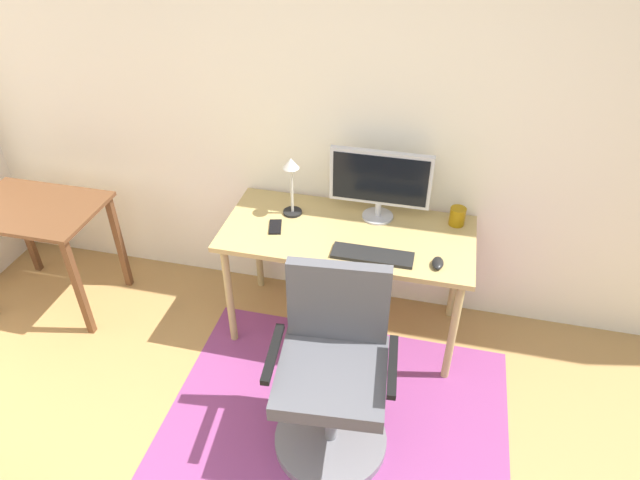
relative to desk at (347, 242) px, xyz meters
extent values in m
cube|color=silver|center=(0.07, 0.39, 0.64)|extent=(6.00, 0.10, 2.60)
cube|color=#7E386D|center=(0.10, -0.74, -0.65)|extent=(1.78, 1.45, 0.01)
cube|color=tan|center=(0.00, 0.00, 0.06)|extent=(1.40, 0.65, 0.03)
cylinder|color=tan|center=(-0.64, -0.26, -0.31)|extent=(0.04, 0.04, 0.70)
cylinder|color=tan|center=(0.64, -0.26, -0.31)|extent=(0.04, 0.04, 0.70)
cylinder|color=tan|center=(-0.64, 0.26, -0.31)|extent=(0.04, 0.04, 0.70)
cylinder|color=tan|center=(0.64, 0.26, -0.31)|extent=(0.04, 0.04, 0.70)
cylinder|color=#B2B2B7|center=(0.14, 0.18, 0.08)|extent=(0.18, 0.18, 0.01)
cylinder|color=#B2B2B7|center=(0.14, 0.18, 0.13)|extent=(0.04, 0.04, 0.08)
cube|color=#B7B7BC|center=(0.14, 0.18, 0.33)|extent=(0.57, 0.04, 0.32)
cube|color=black|center=(0.14, 0.16, 0.33)|extent=(0.53, 0.00, 0.28)
cube|color=black|center=(0.17, -0.20, 0.09)|extent=(0.43, 0.13, 0.02)
ellipsoid|color=black|center=(0.51, -0.20, 0.09)|extent=(0.06, 0.10, 0.03)
cylinder|color=#8D6309|center=(0.59, 0.21, 0.13)|extent=(0.09, 0.09, 0.11)
cube|color=black|center=(-0.40, -0.06, 0.08)|extent=(0.10, 0.15, 0.01)
cylinder|color=black|center=(-0.35, 0.11, 0.08)|extent=(0.11, 0.11, 0.01)
cylinder|color=beige|center=(-0.35, 0.11, 0.23)|extent=(0.02, 0.02, 0.28)
cone|color=beige|center=(-0.35, 0.11, 0.41)|extent=(0.09, 0.09, 0.06)
cylinder|color=slate|center=(0.10, -0.84, -0.63)|extent=(0.57, 0.57, 0.05)
cylinder|color=slate|center=(0.10, -0.84, -0.40)|extent=(0.06, 0.06, 0.42)
cube|color=#4C4C51|center=(0.10, -0.84, -0.15)|extent=(0.55, 0.55, 0.08)
cube|color=#4C4C51|center=(0.08, -0.62, 0.11)|extent=(0.48, 0.10, 0.44)
cube|color=black|center=(-0.17, -0.87, -0.04)|extent=(0.07, 0.35, 0.03)
cube|color=black|center=(0.37, -0.82, -0.04)|extent=(0.07, 0.35, 0.03)
cube|color=brown|center=(-1.89, -0.18, 0.06)|extent=(0.79, 0.55, 0.02)
cube|color=brown|center=(-1.53, -0.41, -0.31)|extent=(0.04, 0.04, 0.70)
cube|color=brown|center=(-2.25, 0.06, -0.31)|extent=(0.04, 0.04, 0.70)
cube|color=brown|center=(-1.53, 0.06, -0.31)|extent=(0.04, 0.04, 0.70)
camera|label=1|loc=(0.44, -2.52, 1.87)|focal=31.44mm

